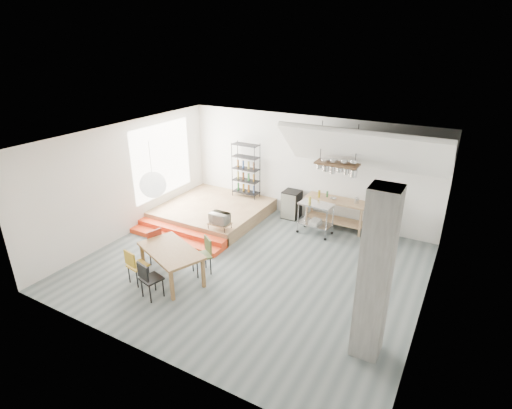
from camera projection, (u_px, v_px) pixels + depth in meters
The scene contains 26 objects.
floor at pixel (250, 266), 9.99m from camera, with size 8.00×8.00×0.00m, color #566163.
wall_back at pixel (307, 168), 12.18m from camera, with size 8.00×0.04×3.20m, color silver.
wall_left at pixel (126, 180), 11.17m from camera, with size 0.04×7.00×3.20m, color silver.
wall_right at pixel (432, 248), 7.56m from camera, with size 0.04×7.00×3.20m, color silver.
ceiling at pixel (249, 140), 8.75m from camera, with size 8.00×7.00×0.02m, color white.
slope_ceiling at pixel (363, 150), 10.52m from camera, with size 4.40×1.80×0.15m, color white.
window_pane at pixel (162, 160), 12.29m from camera, with size 0.02×2.50×2.20m, color white.
platform at pixel (213, 211), 12.65m from camera, with size 3.00×3.00×0.40m, color #916848.
step_lower at pixel (174, 240), 11.13m from camera, with size 3.00×0.35×0.13m, color #EC431B.
step_upper at pixel (181, 233), 11.39m from camera, with size 3.00×0.35×0.27m, color #EC431B.
concrete_column at pixel (375, 276), 6.67m from camera, with size 0.50×0.50×3.20m, color slate.
kitchen_counter at pixel (335, 208), 11.78m from camera, with size 1.80×0.60×0.91m.
stove at pixel (383, 223), 11.21m from camera, with size 0.60×0.60×1.18m.
pot_rack at pixel (338, 167), 11.07m from camera, with size 1.20×0.50×1.43m.
wire_shelving at pixel (246, 170), 12.95m from camera, with size 0.88×0.38×1.80m.
microwave_shelf at pixel (220, 223), 11.01m from camera, with size 0.60×0.40×0.16m.
paper_lantern at pixel (153, 185), 9.05m from camera, with size 0.60×0.60×0.60m, color white.
dining_table at pixel (171, 253), 9.20m from camera, with size 1.88×1.49×0.79m.
chair_mustard at pixel (135, 264), 9.09m from camera, with size 0.47×0.47×0.88m.
chair_black at pixel (148, 277), 8.56m from camera, with size 0.50×0.50×0.90m.
chair_olive at pixel (204, 252), 9.53m from camera, with size 0.58×0.58×0.91m.
chair_red at pixel (153, 242), 9.99m from camera, with size 0.51×0.51×0.92m.
rolling_cart at pixel (316, 214), 11.42m from camera, with size 1.00×0.61×0.95m.
mini_fridge at pixel (292, 204), 12.54m from camera, with size 0.52×0.52×0.88m, color black.
microwave at pixel (219, 218), 10.95m from camera, with size 0.53×0.36×0.29m, color beige.
bowl at pixel (333, 199), 11.66m from camera, with size 0.19×0.19×0.05m, color silver.
Camera 1 is at (4.34, -7.44, 5.29)m, focal length 28.00 mm.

